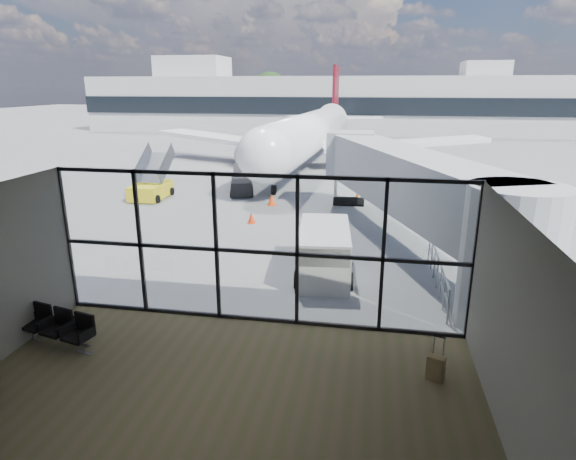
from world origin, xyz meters
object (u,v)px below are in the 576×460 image
(backpack, at_px, (77,328))
(airliner, at_px, (312,133))
(seating_row, at_px, (60,326))
(suitcase, at_px, (436,368))
(service_van, at_px, (324,252))
(mobile_stairs, at_px, (151,188))
(belt_loader, at_px, (242,185))

(backpack, distance_m, airliner, 32.50)
(seating_row, xyz_separation_m, suitcase, (9.89, 0.05, -0.22))
(seating_row, height_order, service_van, service_van)
(suitcase, bearing_deg, seating_row, -159.33)
(service_van, distance_m, mobile_stairs, 16.22)
(airliner, xyz_separation_m, belt_loader, (-2.83, -13.47, -2.19))
(backpack, relative_size, airliner, 0.02)
(seating_row, height_order, belt_loader, belt_loader)
(service_van, bearing_deg, mobile_stairs, 132.20)
(belt_loader, bearing_deg, suitcase, -77.33)
(backpack, height_order, service_van, service_van)
(seating_row, bearing_deg, airliner, 99.06)
(airliner, bearing_deg, backpack, -91.37)
(backpack, relative_size, suitcase, 0.49)
(belt_loader, bearing_deg, airliner, 63.16)
(seating_row, xyz_separation_m, airliner, (2.65, 32.78, 2.19))
(suitcase, height_order, mobile_stairs, mobile_stairs)
(suitcase, height_order, belt_loader, belt_loader)
(seating_row, xyz_separation_m, backpack, (0.17, 0.47, -0.29))
(service_van, bearing_deg, seating_row, -142.04)
(suitcase, distance_m, airliner, 33.62)
(airliner, xyz_separation_m, mobile_stairs, (-8.09, -15.66, -2.13))
(backpack, xyz_separation_m, belt_loader, (-0.36, 18.84, 0.30))
(airliner, bearing_deg, belt_loader, -98.87)
(backpack, height_order, airliner, airliner)
(seating_row, height_order, mobile_stairs, mobile_stairs)
(backpack, bearing_deg, mobile_stairs, 115.15)
(suitcase, distance_m, mobile_stairs, 22.96)
(suitcase, xyz_separation_m, airliner, (-7.25, 32.74, 2.41))
(belt_loader, distance_m, mobile_stairs, 5.69)
(service_van, xyz_separation_m, belt_loader, (-6.75, 13.09, -0.37))
(suitcase, xyz_separation_m, mobile_stairs, (-15.33, 17.08, 0.28))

